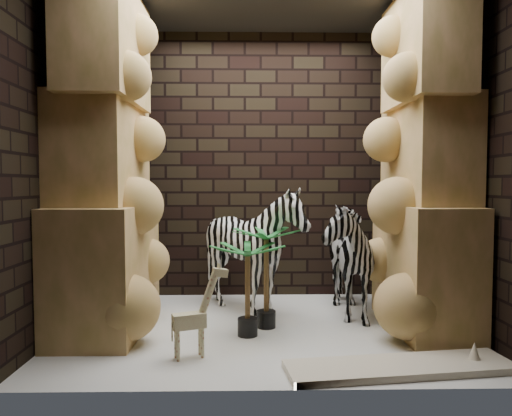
{
  "coord_description": "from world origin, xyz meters",
  "views": [
    {
      "loc": [
        -0.16,
        -4.08,
        1.29
      ],
      "look_at": [
        -0.07,
        0.15,
        1.07
      ],
      "focal_mm": 32.59,
      "sensor_mm": 36.0,
      "label": 1
    }
  ],
  "objects_px": {
    "zebra_right": "(339,248)",
    "palm_back": "(248,289)",
    "giraffe_toy": "(189,311)",
    "surfboard": "(400,367)",
    "palm_front": "(266,277)",
    "zebra_left": "(253,256)"
  },
  "relations": [
    {
      "from": "zebra_right",
      "to": "palm_back",
      "type": "distance_m",
      "value": 1.15
    },
    {
      "from": "zebra_right",
      "to": "giraffe_toy",
      "type": "distance_m",
      "value": 1.79
    },
    {
      "from": "zebra_right",
      "to": "palm_back",
      "type": "bearing_deg",
      "value": -146.3
    },
    {
      "from": "zebra_right",
      "to": "surfboard",
      "type": "bearing_deg",
      "value": -86.13
    },
    {
      "from": "giraffe_toy",
      "to": "palm_back",
      "type": "xyz_separation_m",
      "value": [
        0.43,
        0.5,
        0.04
      ]
    },
    {
      "from": "zebra_right",
      "to": "palm_front",
      "type": "distance_m",
      "value": 0.88
    },
    {
      "from": "zebra_left",
      "to": "palm_back",
      "type": "height_order",
      "value": "zebra_left"
    },
    {
      "from": "giraffe_toy",
      "to": "surfboard",
      "type": "relative_size",
      "value": 0.45
    },
    {
      "from": "zebra_right",
      "to": "palm_front",
      "type": "height_order",
      "value": "zebra_right"
    },
    {
      "from": "giraffe_toy",
      "to": "palm_front",
      "type": "relative_size",
      "value": 0.78
    },
    {
      "from": "giraffe_toy",
      "to": "surfboard",
      "type": "distance_m",
      "value": 1.54
    },
    {
      "from": "zebra_right",
      "to": "palm_back",
      "type": "relative_size",
      "value": 1.66
    },
    {
      "from": "palm_back",
      "to": "surfboard",
      "type": "distance_m",
      "value": 1.35
    },
    {
      "from": "zebra_right",
      "to": "palm_front",
      "type": "xyz_separation_m",
      "value": [
        -0.74,
        -0.43,
        -0.21
      ]
    },
    {
      "from": "palm_back",
      "to": "giraffe_toy",
      "type": "bearing_deg",
      "value": -130.95
    },
    {
      "from": "surfboard",
      "to": "giraffe_toy",
      "type": "bearing_deg",
      "value": 162.71
    },
    {
      "from": "giraffe_toy",
      "to": "zebra_right",
      "type": "bearing_deg",
      "value": 19.65
    },
    {
      "from": "palm_front",
      "to": "palm_back",
      "type": "relative_size",
      "value": 1.14
    },
    {
      "from": "palm_front",
      "to": "palm_back",
      "type": "bearing_deg",
      "value": -126.67
    },
    {
      "from": "zebra_left",
      "to": "zebra_right",
      "type": "bearing_deg",
      "value": -1.77
    },
    {
      "from": "giraffe_toy",
      "to": "palm_front",
      "type": "height_order",
      "value": "palm_front"
    },
    {
      "from": "palm_front",
      "to": "surfboard",
      "type": "relative_size",
      "value": 0.57
    }
  ]
}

